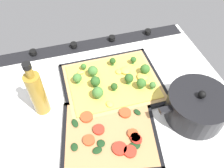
{
  "coord_description": "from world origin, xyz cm",
  "views": [
    {
      "loc": [
        14.28,
        47.73,
        65.62
      ],
      "look_at": [
        0.1,
        -1.48,
        6.72
      ],
      "focal_mm": 36.97,
      "sensor_mm": 36.0,
      "label": 1
    }
  ],
  "objects_px": {
    "baking_tray_back": "(110,134)",
    "veggie_pizza_back": "(110,134)",
    "cooking_pot": "(197,106)",
    "oil_bottle": "(37,93)",
    "broccoli_pizza": "(113,81)",
    "baking_tray_front": "(112,84)"
  },
  "relations": [
    {
      "from": "baking_tray_back",
      "to": "veggie_pizza_back",
      "type": "bearing_deg",
      "value": 127.47
    },
    {
      "from": "cooking_pot",
      "to": "oil_bottle",
      "type": "distance_m",
      "value": 0.51
    },
    {
      "from": "cooking_pot",
      "to": "oil_bottle",
      "type": "xyz_separation_m",
      "value": [
        0.48,
        -0.16,
        0.04
      ]
    },
    {
      "from": "broccoli_pizza",
      "to": "baking_tray_front",
      "type": "bearing_deg",
      "value": -33.97
    },
    {
      "from": "baking_tray_front",
      "to": "oil_bottle",
      "type": "xyz_separation_m",
      "value": [
        0.26,
        0.04,
        0.09
      ]
    },
    {
      "from": "baking_tray_back",
      "to": "veggie_pizza_back",
      "type": "relative_size",
      "value": 1.09
    },
    {
      "from": "baking_tray_front",
      "to": "baking_tray_back",
      "type": "relative_size",
      "value": 1.06
    },
    {
      "from": "broccoli_pizza",
      "to": "oil_bottle",
      "type": "distance_m",
      "value": 0.27
    },
    {
      "from": "oil_bottle",
      "to": "broccoli_pizza",
      "type": "bearing_deg",
      "value": -170.84
    },
    {
      "from": "baking_tray_front",
      "to": "oil_bottle",
      "type": "height_order",
      "value": "oil_bottle"
    },
    {
      "from": "broccoli_pizza",
      "to": "baking_tray_back",
      "type": "xyz_separation_m",
      "value": [
        0.07,
        0.2,
        -0.02
      ]
    },
    {
      "from": "baking_tray_back",
      "to": "cooking_pot",
      "type": "relative_size",
      "value": 1.28
    },
    {
      "from": "baking_tray_back",
      "to": "veggie_pizza_back",
      "type": "height_order",
      "value": "veggie_pizza_back"
    },
    {
      "from": "broccoli_pizza",
      "to": "baking_tray_back",
      "type": "height_order",
      "value": "broccoli_pizza"
    },
    {
      "from": "veggie_pizza_back",
      "to": "oil_bottle",
      "type": "relative_size",
      "value": 1.45
    },
    {
      "from": "broccoli_pizza",
      "to": "veggie_pizza_back",
      "type": "distance_m",
      "value": 0.21
    },
    {
      "from": "veggie_pizza_back",
      "to": "cooking_pot",
      "type": "xyz_separation_m",
      "value": [
        -0.29,
        0.0,
        0.04
      ]
    },
    {
      "from": "broccoli_pizza",
      "to": "oil_bottle",
      "type": "relative_size",
      "value": 1.56
    },
    {
      "from": "baking_tray_back",
      "to": "broccoli_pizza",
      "type": "bearing_deg",
      "value": -108.8
    },
    {
      "from": "baking_tray_front",
      "to": "cooking_pot",
      "type": "height_order",
      "value": "cooking_pot"
    },
    {
      "from": "broccoli_pizza",
      "to": "cooking_pot",
      "type": "height_order",
      "value": "cooking_pot"
    },
    {
      "from": "baking_tray_back",
      "to": "cooking_pot",
      "type": "height_order",
      "value": "cooking_pot"
    }
  ]
}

